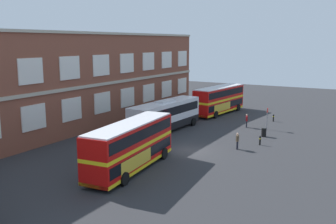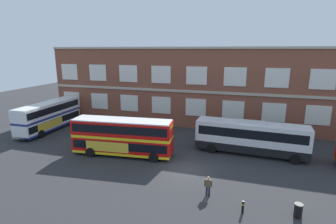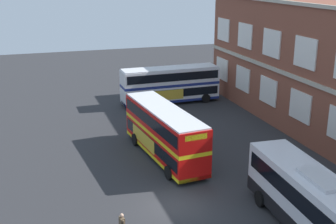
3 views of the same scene
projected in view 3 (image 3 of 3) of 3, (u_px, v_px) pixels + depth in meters
ground_plane at (202, 201)px, 28.62m from camera, size 120.00×120.00×0.00m
double_decker_near at (170, 84)px, 49.42m from camera, size 3.02×11.05×4.07m
double_decker_middle at (164, 132)px, 34.81m from camera, size 11.20×3.69×4.07m
touring_coach at (317, 209)px, 23.98m from camera, size 12.12×3.39×3.80m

